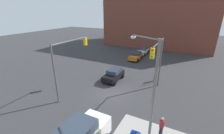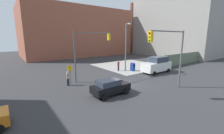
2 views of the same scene
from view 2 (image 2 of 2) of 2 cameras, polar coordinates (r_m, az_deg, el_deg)
name	(u,v)px [view 2 (image 2 of 2)]	position (r m, az deg, el deg)	size (l,w,h in m)	color
ground_plane	(125,85)	(18.84, 4.81, -6.67)	(120.00, 120.00, 0.00)	#333335
sidewalk_corner	(129,66)	(31.18, 6.47, 0.56)	(12.00, 12.00, 0.01)	#9E9B93
construction_fence	(182,59)	(35.13, 24.98, 2.76)	(21.53, 0.12, 2.40)	#607056
building_warehouse_north	(76,33)	(51.57, -13.60, 12.61)	(32.00, 18.00, 14.39)	#93513D
building_loft_east	(181,28)	(55.11, 24.80, 13.45)	(20.00, 24.00, 17.55)	gray
smokestack	(132,28)	(59.98, 7.47, 14.43)	(1.80, 1.80, 18.19)	brown
traffic_signal_nw_corner	(90,46)	(20.35, -8.49, 7.93)	(5.65, 0.36, 6.50)	#59595B
traffic_signal_se_corner	(170,48)	(16.74, 21.37, 6.58)	(5.81, 0.36, 6.50)	#59595B
street_lamp_corner	(126,44)	(25.37, 5.46, 8.80)	(1.55, 2.38, 8.00)	slate
warning_sign_two_way	(70,72)	(19.17, -15.77, -1.67)	(0.48, 0.48, 2.40)	#4C4C4C
mailbox_blue	(133,67)	(26.29, 7.91, 0.18)	(0.56, 0.64, 1.43)	navy
sedan_black	(110,87)	(15.39, -0.76, -7.52)	(3.96, 2.02, 1.62)	black
van_white_delivery	(157,65)	(25.92, 16.74, 0.80)	(5.40, 2.32, 2.62)	white
pedestrian_crossing	(118,66)	(26.06, 2.46, 0.57)	(0.36, 0.36, 1.80)	maroon
pedestrian_waiting	(68,78)	(18.94, -16.47, -4.10)	(0.36, 0.36, 1.77)	#9E937A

